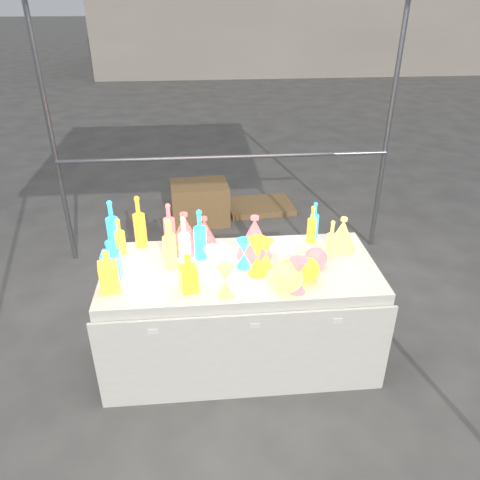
{
  "coord_description": "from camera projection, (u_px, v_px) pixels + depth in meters",
  "views": [
    {
      "loc": [
        -0.23,
        -2.59,
        2.39
      ],
      "look_at": [
        0.0,
        0.0,
        0.95
      ],
      "focal_mm": 35.0,
      "sensor_mm": 36.0,
      "label": 1
    }
  ],
  "objects": [
    {
      "name": "ground",
      "position": [
        240.0,
        353.0,
        3.44
      ],
      "size": [
        80.0,
        80.0,
        0.0
      ],
      "primitive_type": "plane",
      "color": "slate",
      "rests_on": "ground"
    },
    {
      "name": "display_table",
      "position": [
        240.0,
        313.0,
        3.25
      ],
      "size": [
        1.84,
        0.83,
        0.75
      ],
      "color": "silver",
      "rests_on": "ground"
    },
    {
      "name": "cardboard_box_closed",
      "position": [
        200.0,
        203.0,
        5.23
      ],
      "size": [
        0.65,
        0.5,
        0.45
      ],
      "primitive_type": "cube",
      "rotation": [
        0.0,
        0.0,
        0.07
      ],
      "color": "olive",
      "rests_on": "ground"
    },
    {
      "name": "cardboard_box_flat",
      "position": [
        260.0,
        206.0,
        5.61
      ],
      "size": [
        0.81,
        0.61,
        0.07
      ],
      "primitive_type": "cube",
      "rotation": [
        0.0,
        0.0,
        0.1
      ],
      "color": "olive",
      "rests_on": "ground"
    },
    {
      "name": "bottle_0",
      "position": [
        120.0,
        236.0,
        3.16
      ],
      "size": [
        0.07,
        0.07,
        0.26
      ],
      "primitive_type": null,
      "rotation": [
        0.0,
        0.0,
        -0.03
      ],
      "color": "red",
      "rests_on": "display_table"
    },
    {
      "name": "bottle_1",
      "position": [
        112.0,
        225.0,
        3.2
      ],
      "size": [
        0.1,
        0.1,
        0.36
      ],
      "primitive_type": null,
      "rotation": [
        0.0,
        0.0,
        -0.2
      ],
      "color": "green",
      "rests_on": "display_table"
    },
    {
      "name": "bottle_2",
      "position": [
        139.0,
        222.0,
        3.22
      ],
      "size": [
        0.11,
        0.11,
        0.38
      ],
      "primitive_type": null,
      "rotation": [
        0.0,
        0.0,
        0.39
      ],
      "color": "gold",
      "rests_on": "display_table"
    },
    {
      "name": "bottle_3",
      "position": [
        169.0,
        224.0,
        3.26
      ],
      "size": [
        0.08,
        0.08,
        0.32
      ],
      "primitive_type": null,
      "rotation": [
        0.0,
        0.0,
        0.02
      ],
      "color": "#271EB2",
      "rests_on": "display_table"
    },
    {
      "name": "bottle_4",
      "position": [
        169.0,
        244.0,
        2.98
      ],
      "size": [
        0.1,
        0.1,
        0.35
      ],
      "primitive_type": null,
      "rotation": [
        0.0,
        0.0,
        0.26
      ],
      "color": "#12746C",
      "rests_on": "display_table"
    },
    {
      "name": "bottle_5",
      "position": [
        184.0,
        241.0,
        3.03
      ],
      "size": [
        0.09,
        0.09,
        0.34
      ],
      "primitive_type": null,
      "rotation": [
        0.0,
        0.0,
        0.28
      ],
      "color": "#CE29A5",
      "rests_on": "display_table"
    },
    {
      "name": "bottle_6",
      "position": [
        170.0,
        239.0,
        3.12
      ],
      "size": [
        0.08,
        0.08,
        0.27
      ],
      "primitive_type": null,
      "rotation": [
        0.0,
        0.0,
        -0.13
      ],
      "color": "red",
      "rests_on": "display_table"
    },
    {
      "name": "bottle_7",
      "position": [
        200.0,
        234.0,
        3.09
      ],
      "size": [
        0.11,
        0.11,
        0.36
      ],
      "primitive_type": null,
      "rotation": [
        0.0,
        0.0,
        0.34
      ],
      "color": "green",
      "rests_on": "display_table"
    },
    {
      "name": "decanter_0",
      "position": [
        108.0,
        271.0,
        2.78
      ],
      "size": [
        0.13,
        0.13,
        0.27
      ],
      "primitive_type": null,
      "rotation": [
        0.0,
        0.0,
        0.2
      ],
      "color": "red",
      "rests_on": "display_table"
    },
    {
      "name": "decanter_1",
      "position": [
        188.0,
        273.0,
        2.78
      ],
      "size": [
        0.12,
        0.12,
        0.25
      ],
      "primitive_type": null,
      "rotation": [
        0.0,
        0.0,
        0.24
      ],
      "color": "gold",
      "rests_on": "display_table"
    },
    {
      "name": "decanter_2",
      "position": [
        111.0,
        259.0,
        2.9
      ],
      "size": [
        0.11,
        0.11,
        0.27
      ],
      "primitive_type": null,
      "rotation": [
        0.0,
        0.0,
        0.0
      ],
      "color": "green",
      "rests_on": "display_table"
    },
    {
      "name": "hourglass_0",
      "position": [
        257.0,
        257.0,
        2.94
      ],
      "size": [
        0.14,
        0.14,
        0.25
      ],
      "primitive_type": null,
      "rotation": [
        0.0,
        0.0,
        0.15
      ],
      "color": "gold",
      "rests_on": "display_table"
    },
    {
      "name": "hourglass_1",
      "position": [
        298.0,
        276.0,
        2.78
      ],
      "size": [
        0.14,
        0.14,
        0.22
      ],
      "primitive_type": null,
      "rotation": [
        0.0,
        0.0,
        0.36
      ],
      "color": "#271EB2",
      "rests_on": "display_table"
    },
    {
      "name": "hourglass_2",
      "position": [
        226.0,
        282.0,
        2.73
      ],
      "size": [
        0.11,
        0.11,
        0.21
      ],
      "primitive_type": null,
      "rotation": [
        0.0,
        0.0,
        -0.02
      ],
      "color": "#12746C",
      "rests_on": "display_table"
    },
    {
      "name": "hourglass_3",
      "position": [
        213.0,
        265.0,
        2.88
      ],
      "size": [
        0.12,
        0.12,
        0.23
      ],
      "primitive_type": null,
      "rotation": [
        0.0,
        0.0,
        0.02
      ],
      "color": "#CE29A5",
      "rests_on": "display_table"
    },
    {
      "name": "hourglass_4",
      "position": [
        266.0,
        253.0,
        3.03
      ],
      "size": [
        0.11,
        0.11,
        0.19
      ],
      "primitive_type": null,
      "rotation": [
        0.0,
        0.0,
        -0.18
      ],
      "color": "red",
      "rests_on": "display_table"
    },
    {
      "name": "hourglass_5",
      "position": [
        244.0,
        254.0,
        3.02
      ],
      "size": [
        0.12,
        0.12,
        0.2
      ],
      "primitive_type": null,
      "rotation": [
        0.0,
        0.0,
        0.2
      ],
      "color": "green",
      "rests_on": "display_table"
    },
    {
      "name": "globe_0",
      "position": [
        290.0,
        272.0,
        2.89
      ],
      "size": [
        0.21,
        0.21,
        0.13
      ],
      "primitive_type": null,
      "rotation": [
        0.0,
        0.0,
        0.35
      ],
      "color": "red",
      "rests_on": "display_table"
    },
    {
      "name": "globe_1",
      "position": [
        287.0,
        279.0,
        2.81
      ],
      "size": [
        0.26,
        0.26,
        0.16
      ],
      "primitive_type": null,
      "rotation": [
        0.0,
        0.0,
        0.44
      ],
      "color": "#12746C",
      "rests_on": "display_table"
    },
    {
      "name": "globe_2",
      "position": [
        306.0,
        271.0,
        2.9
      ],
      "size": [
        0.18,
        0.18,
        0.13
      ],
      "primitive_type": null,
      "rotation": [
        0.0,
        0.0,
        -0.1
      ],
      "color": "gold",
      "rests_on": "display_table"
    },
    {
      "name": "globe_3",
      "position": [
        316.0,
        259.0,
        3.04
      ],
      "size": [
        0.15,
        0.15,
        0.12
      ],
      "primitive_type": null,
      "rotation": [
        0.0,
        0.0,
        -0.01
      ],
      "color": "#271EB2",
      "rests_on": "display_table"
    },
    {
      "name": "lampshade_0",
      "position": [
        185.0,
        232.0,
        3.2
      ],
      "size": [
        0.25,
        0.25,
        0.28
      ],
      "primitive_type": null,
      "rotation": [
        0.0,
        0.0,
        -0.06
      ],
      "color": "gold",
      "rests_on": "display_table"
    },
    {
      "name": "lampshade_1",
      "position": [
        205.0,
        232.0,
        3.24
      ],
      "size": [
        0.2,
        0.2,
        0.23
      ],
      "primitive_type": null,
      "rotation": [
        0.0,
        0.0,
        0.04
      ],
      "color": "gold",
      "rests_on": "display_table"
    },
    {
      "name": "lampshade_2",
      "position": [
        255.0,
        236.0,
        3.13
      ],
      "size": [
        0.33,
        0.33,
        0.29
      ],
      "primitive_type": null,
      "rotation": [
        0.0,
        0.0,
        0.42
      ],
      "color": "#271EB2",
      "rests_on": "display_table"
    },
    {
      "name": "lampshade_3",
      "position": [
        342.0,
        234.0,
        3.22
      ],
      "size": [
        0.21,
        0.21,
        0.24
      ],
      "primitive_type": null,
      "rotation": [
        0.0,
        0.0,
        -0.02
      ],
      "color": "#12746C",
      "rests_on": "display_table"
    },
    {
      "name": "bottle_8",
      "position": [
        314.0,
        220.0,
        3.36
      ],
      "size": [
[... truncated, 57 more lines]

